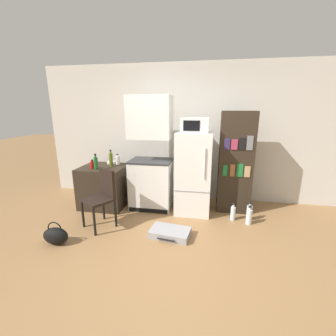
# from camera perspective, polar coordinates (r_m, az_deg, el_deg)

# --- Properties ---
(ground_plane) EXTENTS (24.00, 24.00, 0.00)m
(ground_plane) POSITION_cam_1_polar(r_m,az_deg,el_deg) (3.17, 1.06, -20.35)
(ground_plane) COLOR olive
(wall_back) EXTENTS (6.40, 0.10, 2.68)m
(wall_back) POSITION_cam_1_polar(r_m,az_deg,el_deg) (4.59, 7.70, 8.64)
(wall_back) COLOR beige
(wall_back) RESTS_ON ground_plane
(side_table) EXTENTS (0.81, 0.73, 0.78)m
(side_table) POSITION_cam_1_polar(r_m,az_deg,el_deg) (4.49, -15.83, -4.43)
(side_table) COLOR #2D2319
(side_table) RESTS_ON ground_plane
(kitchen_hutch) EXTENTS (0.76, 0.57, 2.05)m
(kitchen_hutch) POSITION_cam_1_polar(r_m,az_deg,el_deg) (4.11, -4.39, 2.54)
(kitchen_hutch) COLOR white
(kitchen_hutch) RESTS_ON ground_plane
(refrigerator) EXTENTS (0.61, 0.66, 1.44)m
(refrigerator) POSITION_cam_1_polar(r_m,az_deg,el_deg) (4.01, 6.46, -1.28)
(refrigerator) COLOR white
(refrigerator) RESTS_ON ground_plane
(microwave) EXTENTS (0.46, 0.37, 0.24)m
(microwave) POSITION_cam_1_polar(r_m,az_deg,el_deg) (3.86, 6.82, 10.80)
(microwave) COLOR silver
(microwave) RESTS_ON refrigerator
(bookshelf) EXTENTS (0.58, 0.33, 1.79)m
(bookshelf) POSITION_cam_1_polar(r_m,az_deg,el_deg) (4.13, 16.78, 1.21)
(bookshelf) COLOR #2D2319
(bookshelf) RESTS_ON ground_plane
(bottle_olive_oil) EXTENTS (0.07, 0.07, 0.31)m
(bottle_olive_oil) POSITION_cam_1_polar(r_m,az_deg,el_deg) (4.36, -14.28, 2.19)
(bottle_olive_oil) COLOR #566619
(bottle_olive_oil) RESTS_ON side_table
(bottle_ketchup_red) EXTENTS (0.09, 0.09, 0.16)m
(bottle_ketchup_red) POSITION_cam_1_polar(r_m,az_deg,el_deg) (4.28, -18.66, 0.78)
(bottle_ketchup_red) COLOR #AD1914
(bottle_ketchup_red) RESTS_ON side_table
(bottle_milk_white) EXTENTS (0.08, 0.08, 0.20)m
(bottle_milk_white) POSITION_cam_1_polar(r_m,az_deg,el_deg) (4.48, -12.63, 2.01)
(bottle_milk_white) COLOR white
(bottle_milk_white) RESTS_ON side_table
(bottle_green_tall) EXTENTS (0.07, 0.07, 0.28)m
(bottle_green_tall) POSITION_cam_1_polar(r_m,az_deg,el_deg) (4.19, -17.86, 1.26)
(bottle_green_tall) COLOR #1E6028
(bottle_green_tall) RESTS_ON side_table
(bowl) EXTENTS (0.16, 0.16, 0.04)m
(bowl) POSITION_cam_1_polar(r_m,az_deg,el_deg) (4.57, -14.22, 1.37)
(bowl) COLOR silver
(bowl) RESTS_ON side_table
(chair) EXTENTS (0.55, 0.55, 0.92)m
(chair) POSITION_cam_1_polar(r_m,az_deg,el_deg) (3.68, -16.24, -6.14)
(chair) COLOR black
(chair) RESTS_ON ground_plane
(suitcase_large_flat) EXTENTS (0.62, 0.43, 0.11)m
(suitcase_large_flat) POSITION_cam_1_polar(r_m,az_deg,el_deg) (3.45, 0.50, -16.11)
(suitcase_large_flat) COLOR #99999E
(suitcase_large_flat) RESTS_ON ground_plane
(handbag) EXTENTS (0.36, 0.20, 0.33)m
(handbag) POSITION_cam_1_polar(r_m,az_deg,el_deg) (3.60, -26.63, -15.10)
(handbag) COLOR black
(handbag) RESTS_ON ground_plane
(water_bottle_front) EXTENTS (0.08, 0.08, 0.30)m
(water_bottle_front) POSITION_cam_1_polar(r_m,az_deg,el_deg) (4.01, 16.16, -10.91)
(water_bottle_front) COLOR silver
(water_bottle_front) RESTS_ON ground_plane
(water_bottle_middle) EXTENTS (0.09, 0.09, 0.32)m
(water_bottle_middle) POSITION_cam_1_polar(r_m,az_deg,el_deg) (4.09, 19.94, -10.55)
(water_bottle_middle) COLOR silver
(water_bottle_middle) RESTS_ON ground_plane
(water_bottle_back) EXTENTS (0.09, 0.09, 0.32)m
(water_bottle_back) POSITION_cam_1_polar(r_m,az_deg,el_deg) (3.95, 19.89, -11.48)
(water_bottle_back) COLOR silver
(water_bottle_back) RESTS_ON ground_plane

